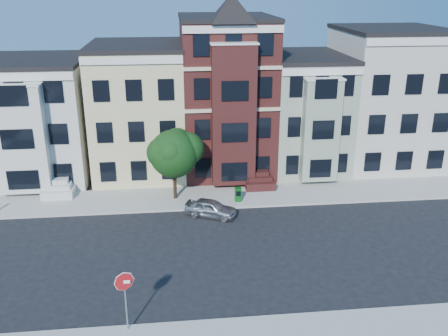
{
  "coord_description": "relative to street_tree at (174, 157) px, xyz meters",
  "views": [
    {
      "loc": [
        -4.44,
        -24.97,
        14.66
      ],
      "look_at": [
        -1.42,
        2.89,
        4.2
      ],
      "focal_mm": 40.0,
      "sensor_mm": 36.0,
      "label": 1
    }
  ],
  "objects": [
    {
      "name": "house_brown",
      "position": [
        4.38,
        6.54,
        2.74
      ],
      "size": [
        7.0,
        9.0,
        12.0
      ],
      "primitive_type": "cube",
      "color": "#381513",
      "rests_on": "ground"
    },
    {
      "name": "house_white",
      "position": [
        -10.62,
        6.54,
        1.24
      ],
      "size": [
        8.0,
        9.0,
        9.0
      ],
      "primitive_type": "cube",
      "color": "silver",
      "rests_on": "ground"
    },
    {
      "name": "parked_car",
      "position": [
        2.3,
        -2.93,
        -2.67
      ],
      "size": [
        3.74,
        2.67,
        1.18
      ],
      "primitive_type": "imported",
      "rotation": [
        0.0,
        0.0,
        1.16
      ],
      "color": "#AFB2B6",
      "rests_on": "ground"
    },
    {
      "name": "far_sidewalk",
      "position": [
        4.38,
        0.04,
        -3.19
      ],
      "size": [
        60.0,
        4.0,
        0.15
      ],
      "primitive_type": "cube",
      "color": "#9E9B93",
      "rests_on": "ground"
    },
    {
      "name": "street_tree",
      "position": [
        0.0,
        0.0,
        0.0
      ],
      "size": [
        5.57,
        5.57,
        6.22
      ],
      "primitive_type": null,
      "rotation": [
        0.0,
        0.0,
        0.04
      ],
      "color": "#1D4519",
      "rests_on": "far_sidewalk"
    },
    {
      "name": "stop_sign",
      "position": [
        -2.35,
        -14.26,
        -1.46
      ],
      "size": [
        0.91,
        0.14,
        3.31
      ],
      "primitive_type": null,
      "rotation": [
        0.0,
        0.0,
        0.01
      ],
      "color": "#B2151A",
      "rests_on": "near_sidewalk"
    },
    {
      "name": "house_yellow",
      "position": [
        -2.62,
        6.54,
        1.74
      ],
      "size": [
        7.0,
        9.0,
        10.0
      ],
      "primitive_type": "cube",
      "color": "beige",
      "rests_on": "ground"
    },
    {
      "name": "house_green",
      "position": [
        10.88,
        6.54,
        1.24
      ],
      "size": [
        6.0,
        9.0,
        9.0
      ],
      "primitive_type": "cube",
      "color": "gray",
      "rests_on": "ground"
    },
    {
      "name": "newspaper_box",
      "position": [
        4.39,
        -1.02,
        -2.61
      ],
      "size": [
        0.48,
        0.44,
        1.01
      ],
      "primitive_type": "cube",
      "rotation": [
        0.0,
        0.0,
        -0.08
      ],
      "color": "#0A5415",
      "rests_on": "far_sidewalk"
    },
    {
      "name": "house_cream",
      "position": [
        17.88,
        6.54,
        2.24
      ],
      "size": [
        8.0,
        9.0,
        11.0
      ],
      "primitive_type": "cube",
      "color": "beige",
      "rests_on": "ground"
    },
    {
      "name": "ground",
      "position": [
        4.38,
        -7.96,
        -3.26
      ],
      "size": [
        120.0,
        120.0,
        0.0
      ],
      "primitive_type": "plane",
      "color": "black"
    }
  ]
}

